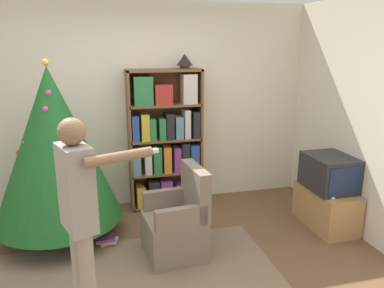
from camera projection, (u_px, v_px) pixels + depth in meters
ground_plane at (156, 284)px, 3.35m from camera, size 14.00×14.00×0.00m
wall_back at (130, 107)px, 4.80m from camera, size 8.00×0.10×2.60m
area_rug at (137, 284)px, 3.35m from camera, size 2.64×1.63×0.01m
bookshelf at (165, 141)px, 4.78m from camera, size 0.93×0.31×1.79m
tv_stand at (326, 207)px, 4.38m from camera, size 0.42×0.79×0.47m
television at (329, 172)px, 4.26m from camera, size 0.46×0.58×0.39m
game_remote at (330, 196)px, 4.06m from camera, size 0.04×0.12×0.02m
christmas_tree at (54, 146)px, 3.93m from camera, size 1.35×1.35×1.94m
armchair at (178, 225)px, 3.76m from camera, size 0.62×0.61×0.92m
standing_person at (80, 210)px, 2.63m from camera, size 0.72×0.44×1.62m
table_lamp at (185, 60)px, 4.59m from camera, size 0.20×0.20×0.18m
book_pile_near_tree at (107, 240)px, 4.01m from camera, size 0.23×0.18×0.09m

